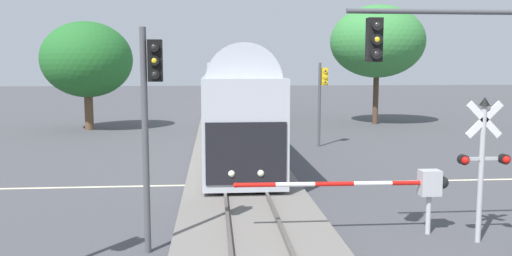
{
  "coord_description": "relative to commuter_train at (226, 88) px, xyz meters",
  "views": [
    {
      "loc": [
        -1.09,
        -19.87,
        4.6
      ],
      "look_at": [
        0.73,
        2.02,
        2.0
      ],
      "focal_mm": 36.02,
      "sensor_mm": 36.0,
      "label": 1
    }
  ],
  "objects": [
    {
      "name": "traffic_signal_far_side",
      "position": [
        5.18,
        -16.73,
        0.54
      ],
      "size": [
        0.53,
        0.38,
        4.87
      ],
      "color": "#4C4C51",
      "rests_on": "ground"
    },
    {
      "name": "oak_behind_train",
      "position": [
        -10.26,
        -7.39,
        2.42
      ],
      "size": [
        6.54,
        6.54,
        7.92
      ],
      "color": "brown",
      "rests_on": "ground"
    },
    {
      "name": "ground_plane",
      "position": [
        -0.0,
        -26.13,
        -2.73
      ],
      "size": [
        220.0,
        220.0,
        0.0
      ],
      "primitive_type": "plane",
      "color": "#47474C"
    },
    {
      "name": "crossing_gate_near",
      "position": [
        4.14,
        -32.62,
        -1.34
      ],
      "size": [
        5.94,
        0.4,
        1.8
      ],
      "color": "#B7B7BC",
      "rests_on": "ground"
    },
    {
      "name": "commuter_train",
      "position": [
        0.0,
        0.0,
        0.0
      ],
      "size": [
        3.04,
        61.56,
        5.16
      ],
      "color": "#B2B7C1",
      "rests_on": "railway_track"
    },
    {
      "name": "crossing_signal_mast",
      "position": [
        5.85,
        -33.42,
        -0.38
      ],
      "size": [
        1.36,
        0.44,
        3.84
      ],
      "color": "#B2B2B7",
      "rests_on": "ground"
    },
    {
      "name": "oak_far_right",
      "position": [
        12.07,
        -5.25,
        3.92
      ],
      "size": [
        7.53,
        7.53,
        9.55
      ],
      "color": "#4C3828",
      "rests_on": "ground"
    },
    {
      "name": "traffic_signal_near_right",
      "position": [
        5.11,
        -34.36,
        1.9
      ],
      "size": [
        4.84,
        0.38,
        6.13
      ],
      "color": "#4C4C51",
      "rests_on": "ground"
    },
    {
      "name": "traffic_signal_median",
      "position": [
        -2.63,
        -33.45,
        0.99
      ],
      "size": [
        0.53,
        0.38,
        5.56
      ],
      "color": "#4C4C51",
      "rests_on": "ground"
    },
    {
      "name": "road_centre_stripe",
      "position": [
        -0.0,
        -26.13,
        -2.73
      ],
      "size": [
        44.0,
        0.2,
        0.01
      ],
      "color": "beige",
      "rests_on": "ground"
    },
    {
      "name": "railway_track",
      "position": [
        -0.0,
        -26.13,
        -2.64
      ],
      "size": [
        4.4,
        80.0,
        0.32
      ],
      "color": "slate",
      "rests_on": "ground"
    }
  ]
}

